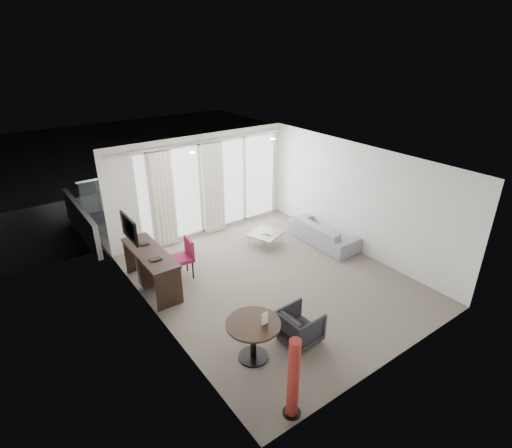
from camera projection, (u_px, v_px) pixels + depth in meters
floor at (272, 280)px, 8.60m from camera, size 5.00×6.00×0.00m
ceiling at (275, 163)px, 7.50m from camera, size 5.00×6.00×0.00m
wall_left at (157, 262)px, 6.73m from camera, size 0.00×6.00×2.60m
wall_right at (357, 199)px, 9.37m from camera, size 0.00×6.00×2.60m
wall_front at (399, 296)px, 5.84m from camera, size 5.00×0.00×2.60m
window_panel at (212, 187)px, 10.45m from camera, size 4.00×0.02×2.38m
window_frame at (213, 187)px, 10.44m from camera, size 4.10×0.06×2.44m
curtain_left at (163, 200)px, 9.56m from camera, size 0.60×0.20×2.38m
curtain_right at (214, 189)px, 10.30m from camera, size 0.60×0.20×2.38m
curtain_track at (202, 142)px, 9.64m from camera, size 4.80×0.04×0.04m
downlight_a at (192, 153)px, 8.21m from camera, size 0.12×0.12×0.02m
downlight_b at (273, 139)px, 9.32m from camera, size 0.12×0.12×0.02m
desk at (152, 270)px, 8.18m from camera, size 0.56×1.79×0.84m
tv at (129, 228)px, 7.80m from camera, size 0.05×0.80×0.50m
desk_chair at (181, 259)px, 8.52m from camera, size 0.53×0.50×0.89m
round_table at (253, 340)px, 6.36m from camera, size 1.01×1.01×0.70m
menu_card at (265, 323)px, 6.18m from camera, size 0.11×0.02×0.21m
red_lamp at (293, 379)px, 5.27m from camera, size 0.31×0.31×1.29m
tub_armchair at (300, 326)px, 6.77m from camera, size 0.68×0.66×0.59m
coffee_table at (265, 239)px, 9.99m from camera, size 0.93×0.93×0.32m
remote at (268, 234)px, 9.81m from camera, size 0.10×0.17×0.02m
magazine at (268, 232)px, 9.88m from camera, size 0.33×0.36×0.02m
sofa at (323, 232)px, 10.06m from camera, size 0.75×1.92×0.56m
terrace_slab at (189, 212)px, 12.10m from camera, size 5.60×3.00×0.12m
rattan_chair_a at (215, 194)px, 12.30m from camera, size 0.56×0.56×0.73m
rattan_chair_b at (232, 184)px, 12.92m from camera, size 0.70×0.70×0.86m
rattan_table at (213, 197)px, 12.37m from camera, size 0.55×0.55×0.50m
balustrade at (167, 182)px, 12.93m from camera, size 5.50×0.06×1.05m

